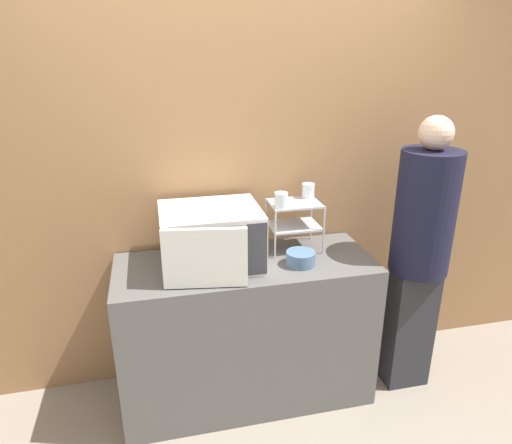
% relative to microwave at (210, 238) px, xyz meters
% --- Properties ---
extents(ground_plane, '(12.00, 12.00, 0.00)m').
position_rel_microwave_xyz_m(ground_plane, '(0.19, -0.30, -1.04)').
color(ground_plane, gray).
extents(wall_back, '(8.00, 0.06, 2.60)m').
position_rel_microwave_xyz_m(wall_back, '(0.19, 0.31, 0.26)').
color(wall_back, '#9E7047').
rests_on(wall_back, ground_plane).
extents(counter, '(1.44, 0.57, 0.88)m').
position_rel_microwave_xyz_m(counter, '(0.19, -0.01, -0.60)').
color(counter, '#595654').
rests_on(counter, ground_plane).
extents(microwave, '(0.53, 0.53, 0.32)m').
position_rel_microwave_xyz_m(microwave, '(0.00, 0.00, 0.00)').
color(microwave, silver).
rests_on(microwave, counter).
extents(dish_rack, '(0.30, 0.23, 0.29)m').
position_rel_microwave_xyz_m(dish_rack, '(0.51, 0.11, 0.05)').
color(dish_rack, '#B2B2B7').
rests_on(dish_rack, counter).
extents(glass_front_left, '(0.07, 0.07, 0.09)m').
position_rel_microwave_xyz_m(glass_front_left, '(0.40, 0.04, 0.17)').
color(glass_front_left, silver).
rests_on(glass_front_left, dish_rack).
extents(glass_back_right, '(0.07, 0.07, 0.09)m').
position_rel_microwave_xyz_m(glass_back_right, '(0.61, 0.18, 0.17)').
color(glass_back_right, silver).
rests_on(glass_back_right, dish_rack).
extents(bowl, '(0.16, 0.16, 0.08)m').
position_rel_microwave_xyz_m(bowl, '(0.48, -0.11, -0.12)').
color(bowl, slate).
rests_on(bowl, counter).
extents(person, '(0.33, 0.33, 1.67)m').
position_rel_microwave_xyz_m(person, '(1.18, -0.14, -0.10)').
color(person, '#2D2D33').
rests_on(person, ground_plane).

